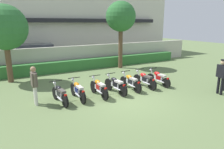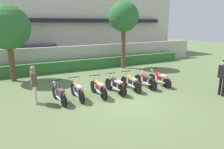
{
  "view_description": "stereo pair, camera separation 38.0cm",
  "coord_description": "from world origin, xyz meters",
  "px_view_note": "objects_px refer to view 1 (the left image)",
  "views": [
    {
      "loc": [
        -5.08,
        -7.55,
        3.52
      ],
      "look_at": [
        0.0,
        1.49,
        0.92
      ],
      "focal_mm": 33.2,
      "sensor_mm": 36.0,
      "label": 1
    },
    {
      "loc": [
        -4.74,
        -7.73,
        3.52
      ],
      "look_at": [
        0.0,
        1.49,
        0.92
      ],
      "focal_mm": 33.2,
      "sensor_mm": 36.0,
      "label": 2
    }
  ],
  "objects_px": {
    "motorcycle_in_row_2": "(99,87)",
    "officer_0": "(222,74)",
    "tree_near_inspector": "(5,28)",
    "inspector_person": "(34,82)",
    "tree_far_side": "(121,17)",
    "parked_car": "(38,56)",
    "motorcycle_in_row_6": "(158,78)",
    "motorcycle_in_row_4": "(130,82)",
    "motorcycle_in_row_3": "(115,85)",
    "motorcycle_in_row_0": "(60,94)",
    "motorcycle_in_row_5": "(145,80)",
    "motorcycle_in_row_1": "(78,90)"
  },
  "relations": [
    {
      "from": "tree_near_inspector",
      "to": "inspector_person",
      "type": "xyz_separation_m",
      "value": [
        0.69,
        -4.55,
        -2.21
      ]
    },
    {
      "from": "parked_car",
      "to": "motorcycle_in_row_6",
      "type": "distance_m",
      "value": 10.0
    },
    {
      "from": "motorcycle_in_row_0",
      "to": "inspector_person",
      "type": "relative_size",
      "value": 1.04
    },
    {
      "from": "tree_far_side",
      "to": "motorcycle_in_row_4",
      "type": "height_order",
      "value": "tree_far_side"
    },
    {
      "from": "motorcycle_in_row_5",
      "to": "inspector_person",
      "type": "bearing_deg",
      "value": 83.93
    },
    {
      "from": "motorcycle_in_row_3",
      "to": "officer_0",
      "type": "height_order",
      "value": "officer_0"
    },
    {
      "from": "tree_far_side",
      "to": "motorcycle_in_row_1",
      "type": "distance_m",
      "value": 8.23
    },
    {
      "from": "motorcycle_in_row_3",
      "to": "motorcycle_in_row_4",
      "type": "relative_size",
      "value": 1.0
    },
    {
      "from": "motorcycle_in_row_4",
      "to": "inspector_person",
      "type": "xyz_separation_m",
      "value": [
        -4.81,
        0.3,
        0.58
      ]
    },
    {
      "from": "motorcycle_in_row_2",
      "to": "motorcycle_in_row_6",
      "type": "bearing_deg",
      "value": -89.78
    },
    {
      "from": "tree_near_inspector",
      "to": "tree_far_side",
      "type": "relative_size",
      "value": 0.89
    },
    {
      "from": "motorcycle_in_row_1",
      "to": "motorcycle_in_row_5",
      "type": "height_order",
      "value": "motorcycle_in_row_1"
    },
    {
      "from": "motorcycle_in_row_1",
      "to": "motorcycle_in_row_4",
      "type": "height_order",
      "value": "motorcycle_in_row_1"
    },
    {
      "from": "parked_car",
      "to": "motorcycle_in_row_2",
      "type": "bearing_deg",
      "value": -74.74
    },
    {
      "from": "parked_car",
      "to": "motorcycle_in_row_1",
      "type": "bearing_deg",
      "value": -81.61
    },
    {
      "from": "motorcycle_in_row_5",
      "to": "officer_0",
      "type": "xyz_separation_m",
      "value": [
        2.61,
        -2.77,
        0.61
      ]
    },
    {
      "from": "parked_car",
      "to": "officer_0",
      "type": "bearing_deg",
      "value": -52.35
    },
    {
      "from": "motorcycle_in_row_6",
      "to": "tree_far_side",
      "type": "bearing_deg",
      "value": -9.43
    },
    {
      "from": "motorcycle_in_row_0",
      "to": "motorcycle_in_row_4",
      "type": "height_order",
      "value": "motorcycle_in_row_4"
    },
    {
      "from": "tree_near_inspector",
      "to": "motorcycle_in_row_6",
      "type": "relative_size",
      "value": 2.5
    },
    {
      "from": "parked_car",
      "to": "inspector_person",
      "type": "distance_m",
      "value": 8.35
    },
    {
      "from": "tree_near_inspector",
      "to": "motorcycle_in_row_0",
      "type": "relative_size",
      "value": 2.55
    },
    {
      "from": "tree_far_side",
      "to": "motorcycle_in_row_6",
      "type": "height_order",
      "value": "tree_far_side"
    },
    {
      "from": "motorcycle_in_row_5",
      "to": "motorcycle_in_row_4",
      "type": "bearing_deg",
      "value": 85.74
    },
    {
      "from": "officer_0",
      "to": "motorcycle_in_row_1",
      "type": "bearing_deg",
      "value": -9.99
    },
    {
      "from": "parked_car",
      "to": "motorcycle_in_row_5",
      "type": "relative_size",
      "value": 2.5
    },
    {
      "from": "motorcycle_in_row_0",
      "to": "motorcycle_in_row_5",
      "type": "distance_m",
      "value": 4.77
    },
    {
      "from": "parked_car",
      "to": "tree_near_inspector",
      "type": "xyz_separation_m",
      "value": [
        -2.29,
        -3.65,
        2.3
      ]
    },
    {
      "from": "motorcycle_in_row_2",
      "to": "motorcycle_in_row_6",
      "type": "relative_size",
      "value": 1.02
    },
    {
      "from": "tree_far_side",
      "to": "motorcycle_in_row_1",
      "type": "xyz_separation_m",
      "value": [
        -5.47,
        -5.09,
        -3.47
      ]
    },
    {
      "from": "motorcycle_in_row_5",
      "to": "motorcycle_in_row_3",
      "type": "bearing_deg",
      "value": 89.64
    },
    {
      "from": "tree_far_side",
      "to": "officer_0",
      "type": "distance_m",
      "value": 8.45
    },
    {
      "from": "motorcycle_in_row_5",
      "to": "motorcycle_in_row_6",
      "type": "relative_size",
      "value": 1.02
    },
    {
      "from": "motorcycle_in_row_0",
      "to": "motorcycle_in_row_5",
      "type": "height_order",
      "value": "motorcycle_in_row_5"
    },
    {
      "from": "parked_car",
      "to": "tree_far_side",
      "type": "height_order",
      "value": "tree_far_side"
    },
    {
      "from": "motorcycle_in_row_2",
      "to": "inspector_person",
      "type": "distance_m",
      "value": 2.97
    },
    {
      "from": "motorcycle_in_row_3",
      "to": "tree_near_inspector",
      "type": "bearing_deg",
      "value": 36.95
    },
    {
      "from": "motorcycle_in_row_0",
      "to": "officer_0",
      "type": "xyz_separation_m",
      "value": [
        7.38,
        -2.74,
        0.62
      ]
    },
    {
      "from": "motorcycle_in_row_5",
      "to": "inspector_person",
      "type": "distance_m",
      "value": 5.79
    },
    {
      "from": "tree_far_side",
      "to": "officer_0",
      "type": "xyz_separation_m",
      "value": [
        1.05,
        -7.88,
        -2.86
      ]
    },
    {
      "from": "inspector_person",
      "to": "officer_0",
      "type": "height_order",
      "value": "officer_0"
    },
    {
      "from": "motorcycle_in_row_2",
      "to": "inspector_person",
      "type": "xyz_separation_m",
      "value": [
        -2.88,
        0.41,
        0.57
      ]
    },
    {
      "from": "motorcycle_in_row_1",
      "to": "officer_0",
      "type": "distance_m",
      "value": 7.12
    },
    {
      "from": "motorcycle_in_row_1",
      "to": "officer_0",
      "type": "bearing_deg",
      "value": -113.21
    },
    {
      "from": "motorcycle_in_row_4",
      "to": "tree_near_inspector",
      "type": "bearing_deg",
      "value": 47.62
    },
    {
      "from": "parked_car",
      "to": "officer_0",
      "type": "xyz_separation_m",
      "value": [
        6.77,
        -11.29,
        0.13
      ]
    },
    {
      "from": "tree_far_side",
      "to": "motorcycle_in_row_4",
      "type": "relative_size",
      "value": 2.72
    },
    {
      "from": "motorcycle_in_row_2",
      "to": "officer_0",
      "type": "height_order",
      "value": "officer_0"
    },
    {
      "from": "parked_car",
      "to": "motorcycle_in_row_2",
      "type": "distance_m",
      "value": 8.71
    },
    {
      "from": "tree_near_inspector",
      "to": "officer_0",
      "type": "distance_m",
      "value": 12.04
    }
  ]
}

